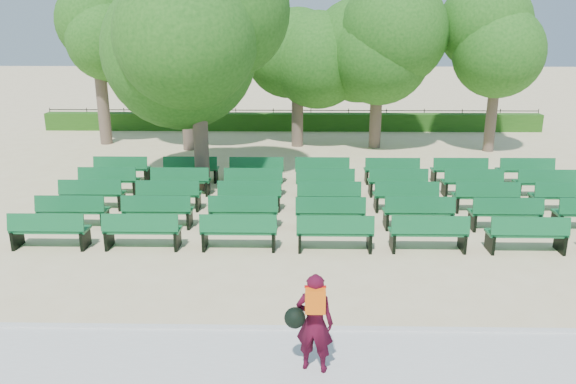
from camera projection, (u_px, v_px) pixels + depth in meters
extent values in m
plane|color=beige|center=(286.00, 218.00, 16.28)|extent=(120.00, 120.00, 0.00)
cube|color=silver|center=(275.00, 367.00, 9.19)|extent=(30.00, 2.20, 0.06)
cube|color=silver|center=(278.00, 329.00, 10.28)|extent=(30.00, 0.12, 0.10)
cube|color=#255616|center=(292.00, 122.00, 29.55)|extent=(26.00, 0.70, 0.90)
cube|color=#105D2E|center=(327.00, 195.00, 16.88)|extent=(1.91, 0.56, 0.06)
cube|color=#105D2E|center=(328.00, 189.00, 16.60)|extent=(1.90, 0.18, 0.44)
cylinder|color=brown|center=(201.00, 138.00, 18.59)|extent=(0.49, 0.49, 3.56)
ellipsoid|color=#28641B|center=(196.00, 35.00, 17.65)|extent=(5.48, 5.48, 4.93)
imported|color=#41091D|center=(315.00, 323.00, 8.86)|extent=(0.69, 0.54, 1.67)
cube|color=#FF640D|center=(315.00, 301.00, 8.54)|extent=(0.31, 0.16, 0.39)
sphere|color=black|center=(295.00, 318.00, 8.78)|extent=(0.33, 0.33, 0.33)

